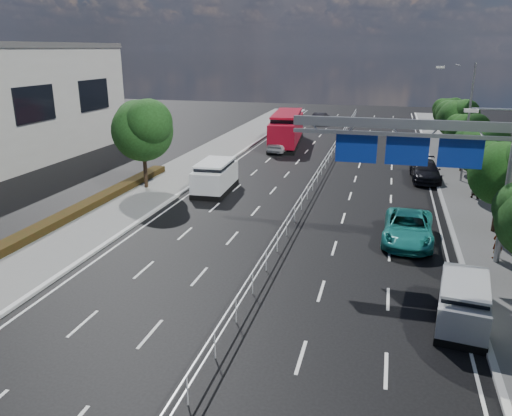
% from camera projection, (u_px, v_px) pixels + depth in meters
% --- Properties ---
extents(ground, '(160.00, 160.00, 0.00)m').
position_uv_depth(ground, '(223.00, 345.00, 17.58)').
color(ground, black).
rests_on(ground, ground).
extents(kerb_near, '(0.25, 140.00, 0.15)m').
position_uv_depth(kerb_near, '(7.00, 310.00, 19.76)').
color(kerb_near, silver).
rests_on(kerb_near, ground).
extents(kerb_far, '(0.25, 140.00, 0.15)m').
position_uv_depth(kerb_far, '(500.00, 386.00, 15.36)').
color(kerb_far, silver).
rests_on(kerb_far, ground).
extents(median_fence, '(0.05, 85.00, 1.02)m').
position_uv_depth(median_fence, '(316.00, 178.00, 38.12)').
color(median_fence, silver).
rests_on(median_fence, ground).
extents(hedge_near, '(1.00, 36.00, 0.44)m').
position_uv_depth(hedge_near, '(6.00, 247.00, 25.33)').
color(hedge_near, black).
rests_on(hedge_near, sidewalk_near).
extents(overhead_gantry, '(10.24, 0.38, 7.45)m').
position_uv_depth(overhead_gantry, '(424.00, 146.00, 23.47)').
color(overhead_gantry, gray).
rests_on(overhead_gantry, ground).
extents(streetlight_far, '(2.78, 2.40, 9.00)m').
position_uv_depth(streetlight_far, '(465.00, 115.00, 37.34)').
color(streetlight_far, gray).
rests_on(streetlight_far, ground).
extents(near_tree_back, '(4.84, 4.51, 6.69)m').
position_uv_depth(near_tree_back, '(143.00, 127.00, 35.63)').
color(near_tree_back, black).
rests_on(near_tree_back, ground).
extents(far_tree_d, '(3.85, 3.59, 5.34)m').
position_uv_depth(far_tree_d, '(503.00, 170.00, 27.02)').
color(far_tree_d, black).
rests_on(far_tree_d, ground).
extents(far_tree_e, '(3.63, 3.38, 5.13)m').
position_uv_depth(far_tree_e, '(481.00, 147.00, 33.96)').
color(far_tree_e, black).
rests_on(far_tree_e, ground).
extents(far_tree_f, '(3.52, 3.28, 5.02)m').
position_uv_depth(far_tree_f, '(466.00, 131.00, 40.88)').
color(far_tree_f, black).
rests_on(far_tree_f, ground).
extents(far_tree_g, '(3.96, 3.69, 5.45)m').
position_uv_depth(far_tree_g, '(456.00, 116.00, 47.70)').
color(far_tree_g, black).
rests_on(far_tree_g, ground).
extents(far_tree_h, '(3.41, 3.18, 4.91)m').
position_uv_depth(far_tree_h, '(448.00, 111.00, 54.71)').
color(far_tree_h, black).
rests_on(far_tree_h, ground).
extents(white_minivan, '(2.44, 5.22, 2.23)m').
position_uv_depth(white_minivan, '(215.00, 177.00, 36.15)').
color(white_minivan, black).
rests_on(white_minivan, ground).
extents(red_bus, '(3.88, 11.78, 3.46)m').
position_uv_depth(red_bus, '(287.00, 128.00, 53.62)').
color(red_bus, black).
rests_on(red_bus, ground).
extents(near_car_silver, '(2.42, 4.72, 1.54)m').
position_uv_depth(near_car_silver, '(282.00, 144.00, 50.23)').
color(near_car_silver, silver).
rests_on(near_car_silver, ground).
extents(near_car_dark, '(2.15, 4.72, 1.50)m').
position_uv_depth(near_car_dark, '(320.00, 118.00, 69.16)').
color(near_car_dark, black).
rests_on(near_car_dark, ground).
extents(silver_minivan, '(2.27, 4.34, 1.73)m').
position_uv_depth(silver_minivan, '(463.00, 302.00, 18.80)').
color(silver_minivan, black).
rests_on(silver_minivan, ground).
extents(parked_car_teal, '(2.79, 5.67, 1.55)m').
position_uv_depth(parked_car_teal, '(408.00, 228.00, 26.79)').
color(parked_car_teal, '#1C7E79').
rests_on(parked_car_teal, ground).
extents(parked_car_dark, '(2.37, 5.34, 1.52)m').
position_uv_depth(parked_car_dark, '(425.00, 171.00, 39.34)').
color(parked_car_dark, black).
rests_on(parked_car_dark, ground).
extents(pedestrian_a, '(0.73, 0.68, 1.67)m').
position_uv_depth(pedestrian_a, '(498.00, 242.00, 24.25)').
color(pedestrian_a, gray).
rests_on(pedestrian_a, sidewalk_far).
extents(pedestrian_b, '(1.10, 1.03, 1.80)m').
position_uv_depth(pedestrian_b, '(476.00, 185.00, 34.15)').
color(pedestrian_b, gray).
rests_on(pedestrian_b, sidewalk_far).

